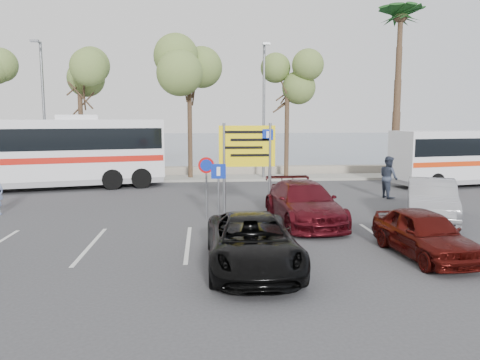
{
  "coord_description": "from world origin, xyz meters",
  "views": [
    {
      "loc": [
        -0.71,
        -14.91,
        3.78
      ],
      "look_at": [
        0.71,
        3.0,
        1.4
      ],
      "focal_mm": 35.0,
      "sensor_mm": 36.0,
      "label": 1
    }
  ],
  "objects": [
    {
      "name": "ground",
      "position": [
        0.0,
        0.0,
        0.0
      ],
      "size": [
        120.0,
        120.0,
        0.0
      ],
      "primitive_type": "plane",
      "color": "#38383A",
      "rests_on": "ground"
    },
    {
      "name": "kerb_strip",
      "position": [
        0.0,
        14.0,
        0.07
      ],
      "size": [
        44.0,
        2.4,
        0.15
      ],
      "primitive_type": "cube",
      "color": "gray",
      "rests_on": "ground"
    },
    {
      "name": "seawall",
      "position": [
        0.0,
        16.0,
        0.3
      ],
      "size": [
        48.0,
        0.8,
        0.6
      ],
      "primitive_type": "cube",
      "color": "gray",
      "rests_on": "ground"
    },
    {
      "name": "sea",
      "position": [
        0.0,
        60.0,
        0.01
      ],
      "size": [
        140.0,
        140.0,
        0.0
      ],
      "primitive_type": "plane",
      "color": "#3C4E61",
      "rests_on": "ground"
    },
    {
      "name": "tree_left",
      "position": [
        -8.0,
        14.0,
        6.0
      ],
      "size": [
        3.2,
        3.2,
        7.2
      ],
      "color": "#382619",
      "rests_on": "kerb_strip"
    },
    {
      "name": "tree_mid",
      "position": [
        -1.5,
        14.0,
        6.65
      ],
      "size": [
        3.2,
        3.2,
        8.0
      ],
      "color": "#382619",
      "rests_on": "kerb_strip"
    },
    {
      "name": "tree_right",
      "position": [
        4.5,
        14.0,
        6.17
      ],
      "size": [
        3.2,
        3.2,
        7.4
      ],
      "color": "#382619",
      "rests_on": "kerb_strip"
    },
    {
      "name": "palm_tree",
      "position": [
        11.5,
        14.0,
        9.87
      ],
      "size": [
        4.8,
        4.8,
        11.2
      ],
      "color": "#382619",
      "rests_on": "kerb_strip"
    },
    {
      "name": "street_lamp_left",
      "position": [
        -10.0,
        13.52,
        4.6
      ],
      "size": [
        0.45,
        1.15,
        8.01
      ],
      "color": "slate",
      "rests_on": "kerb_strip"
    },
    {
      "name": "street_lamp_right",
      "position": [
        3.0,
        13.52,
        4.6
      ],
      "size": [
        0.45,
        1.15,
        8.01
      ],
      "color": "slate",
      "rests_on": "kerb_strip"
    },
    {
      "name": "direction_sign",
      "position": [
        1.0,
        3.2,
        2.43
      ],
      "size": [
        2.2,
        0.12,
        3.6
      ],
      "color": "slate",
      "rests_on": "ground"
    },
    {
      "name": "sign_no_stop",
      "position": [
        -0.6,
        2.38,
        1.58
      ],
      "size": [
        0.6,
        0.08,
        2.35
      ],
      "color": "slate",
      "rests_on": "ground"
    },
    {
      "name": "sign_parking",
      "position": [
        -0.2,
        0.79,
        1.47
      ],
      "size": [
        0.5,
        0.07,
        2.25
      ],
      "color": "slate",
      "rests_on": "ground"
    },
    {
      "name": "lane_markings",
      "position": [
        -1.14,
        -1.0,
        0.0
      ],
      "size": [
        12.02,
        4.2,
        0.01
      ],
      "primitive_type": null,
      "color": "silver",
      "rests_on": "ground"
    },
    {
      "name": "coach_bus_left",
      "position": [
        -9.31,
        10.5,
        1.84
      ],
      "size": [
        12.99,
        5.81,
        3.96
      ],
      "color": "silver",
      "rests_on": "ground"
    },
    {
      "name": "car_maroon",
      "position": [
        2.9,
        1.5,
        0.74
      ],
      "size": [
        2.46,
        5.26,
        1.49
      ],
      "primitive_type": "imported",
      "rotation": [
        0.0,
        0.0,
        0.08
      ],
      "color": "#4F0D14",
      "rests_on": "ground"
    },
    {
      "name": "car_red",
      "position": [
        5.3,
        -2.88,
        0.66
      ],
      "size": [
        1.88,
        3.98,
        1.31
      ],
      "primitive_type": "imported",
      "rotation": [
        0.0,
        0.0,
        0.09
      ],
      "color": "#450D09",
      "rests_on": "ground"
    },
    {
      "name": "suv_black",
      "position": [
        0.5,
        -3.5,
        0.67
      ],
      "size": [
        2.25,
        4.83,
        1.34
      ],
      "primitive_type": "imported",
      "rotation": [
        0.0,
        0.0,
        -0.0
      ],
      "color": "black",
      "rests_on": "ground"
    },
    {
      "name": "car_silver_b",
      "position": [
        7.7,
        1.5,
        0.77
      ],
      "size": [
        3.35,
        4.92,
        1.54
      ],
      "primitive_type": "imported",
      "rotation": [
        0.0,
        0.0,
        -0.41
      ],
      "color": "#9A9BA0",
      "rests_on": "ground"
    },
    {
      "name": "pedestrian_far",
      "position": [
        8.08,
        6.5,
        1.0
      ],
      "size": [
        0.9,
        1.08,
        2.01
      ],
      "primitive_type": "imported",
      "rotation": [
        0.0,
        0.0,
        1.73
      ],
      "color": "#31394A",
      "rests_on": "ground"
    }
  ]
}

